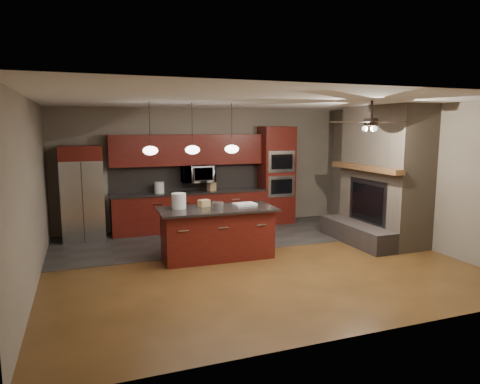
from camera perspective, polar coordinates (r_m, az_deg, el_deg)
name	(u,v)px	position (r m, az deg, el deg)	size (l,w,h in m)	color
ground	(253,261)	(7.74, 1.72, -9.14)	(7.00, 7.00, 0.00)	brown
ceiling	(254,101)	(7.39, 1.82, 12.03)	(7.00, 6.00, 0.02)	white
back_wall	(206,168)	(10.26, -4.51, 3.21)	(7.00, 0.02, 2.80)	gray
right_wall	(414,175)	(9.32, 22.17, 2.06)	(0.02, 6.00, 2.80)	gray
left_wall	(31,194)	(6.94, -26.11, -0.22)	(0.02, 6.00, 2.80)	gray
slate_tile_patch	(222,237)	(9.37, -2.41, -5.96)	(7.00, 2.40, 0.01)	#35312F
fireplace_column	(382,179)	(9.33, 18.39, 1.63)	(1.30, 2.10, 2.80)	#776855
back_cabinetry	(190,191)	(9.96, -6.71, 0.08)	(3.59, 0.64, 2.20)	#5C1711
oven_tower	(276,175)	(10.59, 4.86, 2.24)	(0.80, 0.63, 2.38)	#5C1711
microwave	(198,174)	(9.96, -5.64, 2.46)	(0.73, 0.41, 0.50)	silver
refrigerator	(82,193)	(9.55, -20.27, -0.16)	(0.84, 0.75, 1.99)	silver
kitchen_island	(217,233)	(7.82, -3.06, -5.43)	(2.13, 1.02, 0.92)	#5C1711
white_bucket	(179,201)	(7.71, -8.16, -1.19)	(0.26, 0.26, 0.28)	silver
paint_can	(218,206)	(7.54, -3.00, -1.87)	(0.21, 0.21, 0.14)	#9F9FA3
paint_tray	(245,204)	(7.98, 0.62, -1.64)	(0.40, 0.28, 0.04)	silver
cardboard_box	(204,203)	(7.88, -4.82, -1.49)	(0.19, 0.14, 0.12)	tan
counter_bucket	(159,188)	(9.76, -10.72, 0.58)	(0.22, 0.22, 0.25)	silver
counter_box	(212,187)	(9.98, -3.80, 0.73)	(0.17, 0.13, 0.19)	#A17C53
pendant_left	(150,150)	(7.63, -11.86, 5.46)	(0.26, 0.26, 0.92)	black
pendant_center	(192,150)	(7.77, -6.36, 5.65)	(0.26, 0.26, 0.92)	black
pendant_right	(232,149)	(7.98, -1.10, 5.77)	(0.26, 0.26, 0.92)	black
ceiling_fan	(371,121)	(7.57, 17.08, 8.98)	(1.27, 1.33, 0.41)	black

